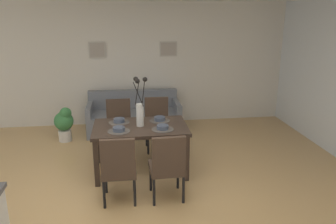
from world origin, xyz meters
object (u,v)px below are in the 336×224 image
object	(u,v)px
dining_table	(140,132)
centerpiece_vase	(140,108)
dining_chair_near_right	(119,123)
dining_chair_far_right	(157,121)
potted_plant	(64,122)
bowl_near_right	(119,120)
framed_picture_center	(168,49)
bowl_far_left	(163,127)
dining_chair_far_left	(167,164)
dining_chair_near_left	(119,166)
bowl_near_left	(119,129)
bowl_far_right	(160,118)
framed_picture_left	(97,50)
sofa	(134,118)

from	to	relation	value
dining_table	centerpiece_vase	xyz separation A→B (m)	(0.00, 0.00, 0.37)
centerpiece_vase	dining_chair_near_right	bearing A→B (deg)	111.56
dining_chair_far_right	potted_plant	size ratio (longest dim) A/B	1.37
dining_table	bowl_near_right	world-z (taller)	bowl_near_right
framed_picture_center	dining_chair_near_right	bearing A→B (deg)	-124.67
potted_plant	bowl_far_left	bearing A→B (deg)	-44.54
dining_chair_far_left	bowl_near_right	size ratio (longest dim) A/B	5.41
dining_chair_near_left	bowl_far_left	size ratio (longest dim) A/B	5.41
bowl_near_right	framed_picture_center	world-z (taller)	framed_picture_center
dining_chair_near_right	bowl_far_left	bearing A→B (deg)	-58.26
dining_chair_near_left	dining_table	bearing A→B (deg)	69.52
bowl_near_left	bowl_far_right	size ratio (longest dim) A/B	1.00
centerpiece_vase	potted_plant	world-z (taller)	centerpiece_vase
bowl_far_left	centerpiece_vase	bearing A→B (deg)	147.03
centerpiece_vase	bowl_near_left	bearing A→B (deg)	-147.19
bowl_near_right	dining_chair_far_left	bearing A→B (deg)	-60.54
framed_picture_left	framed_picture_center	bearing A→B (deg)	0.00
bowl_near_left	framed_picture_center	bearing A→B (deg)	67.82
centerpiece_vase	dining_chair_far_right	bearing A→B (deg)	68.83
dining_chair_near_left	bowl_near_left	distance (m)	0.71
dining_table	framed_picture_left	distance (m)	2.70
dining_chair_near_right	bowl_far_left	size ratio (longest dim) A/B	5.41
dining_table	bowl_far_right	bearing A→B (deg)	32.72
dining_table	dining_chair_near_left	world-z (taller)	dining_chair_near_left
dining_chair_near_right	framed_picture_left	size ratio (longest dim) A/B	2.65
bowl_near_left	framed_picture_left	bearing A→B (deg)	99.42
bowl_far_right	framed_picture_left	bearing A→B (deg)	115.77
dining_chair_near_right	potted_plant	size ratio (longest dim) A/B	1.37
bowl_near_left	bowl_near_right	size ratio (longest dim) A/B	1.00
dining_chair_near_right	bowl_near_right	distance (m)	0.70
sofa	framed_picture_center	distance (m)	1.64
sofa	framed_picture_center	size ratio (longest dim) A/B	5.02
bowl_near_right	bowl_far_right	bearing A→B (deg)	0.00
sofa	dining_table	bearing A→B (deg)	-88.75
bowl_near_left	framed_picture_left	distance (m)	2.77
framed_picture_left	framed_picture_center	xyz separation A→B (m)	(1.49, 0.00, 0.00)
bowl_near_right	bowl_far_right	size ratio (longest dim) A/B	1.00
bowl_near_right	bowl_far_right	distance (m)	0.63
bowl_near_left	bowl_far_right	bearing A→B (deg)	32.72
dining_table	dining_chair_far_right	distance (m)	0.96
dining_chair_near_left	potted_plant	size ratio (longest dim) A/B	1.37
bowl_near_left	sofa	world-z (taller)	bowl_near_left
framed_picture_left	potted_plant	size ratio (longest dim) A/B	0.52
centerpiece_vase	framed_picture_center	distance (m)	2.59
bowl_near_right	framed_picture_center	xyz separation A→B (m)	(1.06, 2.20, 0.84)
centerpiece_vase	framed_picture_center	size ratio (longest dim) A/B	1.98
dining_chair_near_left	framed_picture_center	world-z (taller)	framed_picture_center
framed_picture_left	dining_chair_near_left	bearing A→B (deg)	-82.60
centerpiece_vase	bowl_near_right	size ratio (longest dim) A/B	4.32
framed_picture_center	potted_plant	distance (m)	2.64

